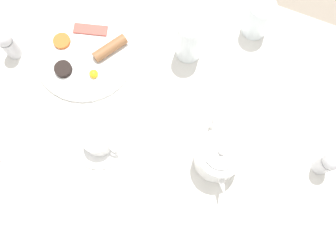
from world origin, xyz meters
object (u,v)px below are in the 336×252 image
at_px(water_glass_tall, 258,18).
at_px(knife_by_plate, 310,78).
at_px(breakfast_plate, 86,54).
at_px(teapot_far, 218,156).
at_px(teacup_with_saucer_right, 99,141).
at_px(napkin_folded, 319,232).
at_px(pepper_grinder, 327,163).
at_px(salt_grinder, 8,44).
at_px(water_glass_short, 190,39).

distance_m(water_glass_tall, knife_by_plate, 0.22).
relative_size(breakfast_plate, teapot_far, 1.48).
height_order(teapot_far, teacup_with_saucer_right, teapot_far).
bearing_deg(water_glass_tall, napkin_folded, 35.36).
height_order(breakfast_plate, pepper_grinder, pepper_grinder).
xyz_separation_m(teacup_with_saucer_right, water_glass_tall, (-0.48, 0.27, 0.04)).
distance_m(water_glass_tall, pepper_grinder, 0.43).
height_order(teacup_with_saucer_right, salt_grinder, salt_grinder).
height_order(pepper_grinder, salt_grinder, same).
distance_m(teapot_far, knife_by_plate, 0.37).
relative_size(teapot_far, pepper_grinder, 1.78).
xyz_separation_m(breakfast_plate, water_glass_short, (-0.12, 0.27, 0.07)).
xyz_separation_m(teacup_with_saucer_right, water_glass_short, (-0.34, 0.12, 0.05)).
relative_size(breakfast_plate, napkin_folded, 1.59).
distance_m(breakfast_plate, teapot_far, 0.48).
xyz_separation_m(breakfast_plate, water_glass_tall, (-0.26, 0.42, 0.05)).
relative_size(water_glass_short, salt_grinder, 1.41).
relative_size(teacup_with_saucer_right, napkin_folded, 0.80).
height_order(salt_grinder, knife_by_plate, salt_grinder).
height_order(teapot_far, water_glass_short, water_glass_short).
relative_size(napkin_folded, knife_by_plate, 0.88).
relative_size(water_glass_short, knife_by_plate, 0.75).
relative_size(water_glass_short, napkin_folded, 0.85).
distance_m(teapot_far, pepper_grinder, 0.27).
bearing_deg(napkin_folded, teapot_far, -103.57).
relative_size(teapot_far, napkin_folded, 1.08).
relative_size(water_glass_tall, knife_by_plate, 0.61).
bearing_deg(teapot_far, pepper_grinder, 80.92).
relative_size(breakfast_plate, salt_grinder, 2.63).
distance_m(teapot_far, teacup_with_saucer_right, 0.32).
height_order(teacup_with_saucer_right, knife_by_plate, teacup_with_saucer_right).
xyz_separation_m(teacup_with_saucer_right, knife_by_plate, (-0.40, 0.47, -0.02)).
xyz_separation_m(water_glass_tall, salt_grinder, (0.33, -0.61, -0.01)).
distance_m(teacup_with_saucer_right, pepper_grinder, 0.59).
distance_m(teapot_far, salt_grinder, 0.65).
bearing_deg(pepper_grinder, salt_grinder, -89.15).
bearing_deg(napkin_folded, water_glass_tall, -144.64).
bearing_deg(pepper_grinder, napkin_folded, 16.17).
bearing_deg(teapot_far, salt_grinder, -123.86).
height_order(breakfast_plate, water_glass_tall, water_glass_tall).
bearing_deg(breakfast_plate, water_glass_short, 114.65).
bearing_deg(teapot_far, teacup_with_saucer_right, -103.22).
relative_size(breakfast_plate, water_glass_short, 1.87).
height_order(salt_grinder, napkin_folded, salt_grinder).
distance_m(teapot_far, water_glass_tall, 0.41).
height_order(water_glass_short, salt_grinder, water_glass_short).
distance_m(water_glass_short, salt_grinder, 0.50).
bearing_deg(knife_by_plate, pepper_grinder, 22.05).
height_order(breakfast_plate, napkin_folded, breakfast_plate).
bearing_deg(water_glass_tall, knife_by_plate, 67.08).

